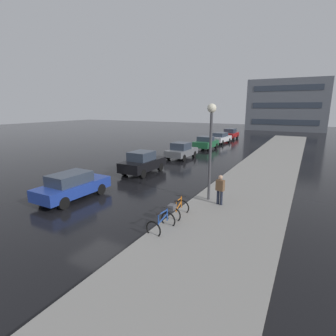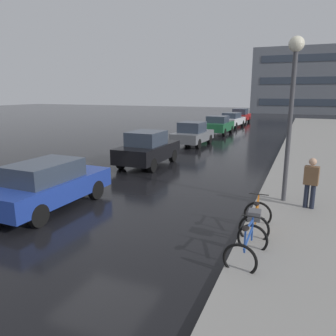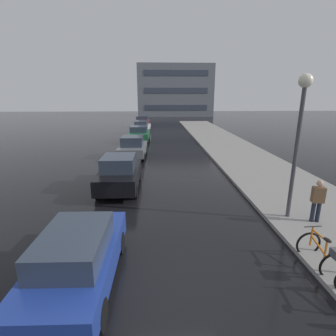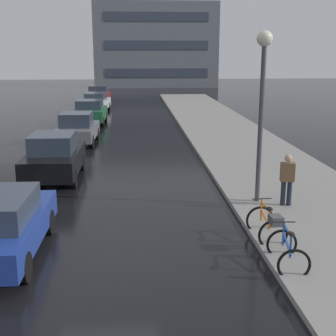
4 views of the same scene
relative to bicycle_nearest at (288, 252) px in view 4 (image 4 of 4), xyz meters
The scene contains 13 objects.
ground_plane 4.02m from the bicycle_nearest, behind, with size 140.00×140.00×0.00m, color black.
sidewalk_kerb 10.80m from the bicycle_nearest, 79.07° to the left, with size 4.80×60.00×0.14m, color gray.
bicycle_nearest is the anchor object (origin of this frame).
bicycle_second 1.42m from the bicycle_nearest, 90.80° to the left, with size 0.79×1.35×0.98m.
car_blue 6.38m from the bicycle_nearest, 169.94° to the left, with size 1.81×4.22×1.51m.
car_black 9.98m from the bicycle_nearest, 128.11° to the left, with size 1.87×4.03×1.70m.
car_grey 15.78m from the bicycle_nearest, 112.64° to the left, with size 1.98×3.83×1.60m.
car_green 22.05m from the bicycle_nearest, 105.80° to the left, with size 2.04×3.80×1.56m.
car_white 27.82m from the bicycle_nearest, 102.53° to the left, with size 2.05×4.31×1.51m.
car_red 33.48m from the bicycle_nearest, 100.77° to the left, with size 1.91×3.77×1.64m.
pedestrian 4.07m from the bicycle_nearest, 72.42° to the left, with size 0.43×0.30×1.68m.
streetlamp 5.41m from the bicycle_nearest, 83.72° to the left, with size 0.46×0.46×5.16m.
building_facade_main 55.89m from the bicycle_nearest, 90.12° to the left, with size 15.73×9.52×10.60m.
Camera 4 is at (0.69, -9.66, 4.59)m, focal length 50.00 mm.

